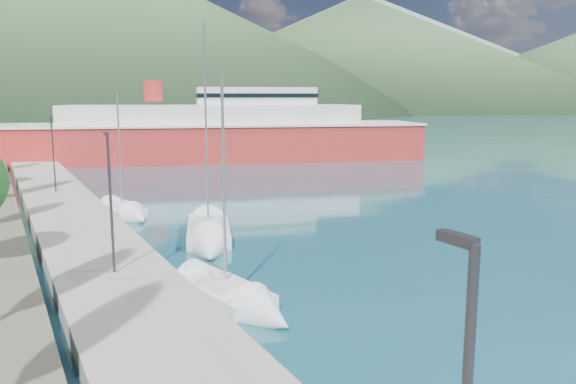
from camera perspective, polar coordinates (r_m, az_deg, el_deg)
ground at (r=132.08m, az=-22.12°, el=5.24°), size 1400.00×1400.00×0.00m
quay at (r=38.21m, az=-20.82°, el=-3.00°), size 5.00×88.00×0.80m
hills_far at (r=651.61m, az=-14.75°, el=15.32°), size 1480.00×900.00×180.00m
hills_near at (r=401.56m, az=-12.03°, el=15.18°), size 1010.00×520.00×115.00m
lamp_posts at (r=26.28m, az=-18.10°, el=-0.12°), size 0.15×44.92×6.06m
sailboat_near at (r=22.53m, az=-4.41°, el=-11.29°), size 3.37×7.31×10.12m
sailboat_mid at (r=32.16m, az=-8.04°, el=-4.88°), size 5.40×9.62×13.44m
sailboat_far at (r=40.68m, az=-15.80°, el=-2.18°), size 3.08×6.68×9.46m
ferry at (r=76.35m, az=-7.41°, el=5.77°), size 56.81×27.93×11.09m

